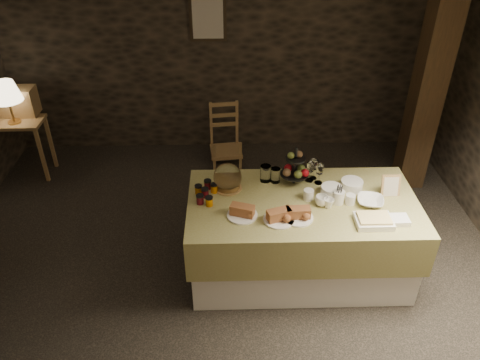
{
  "coord_description": "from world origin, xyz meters",
  "views": [
    {
      "loc": [
        0.08,
        -3.29,
        3.24
      ],
      "look_at": [
        0.17,
        0.2,
        0.92
      ],
      "focal_mm": 35.0,
      "sensor_mm": 36.0,
      "label": 1
    }
  ],
  "objects_px": {
    "timber_column": "(429,82)",
    "chair": "(226,138)",
    "console_table": "(15,130)",
    "fruit_stand": "(295,170)",
    "buffet_table": "(300,231)",
    "wine_rack": "(18,101)",
    "table_lamp": "(6,92)"
  },
  "relations": [
    {
      "from": "wine_rack",
      "to": "timber_column",
      "type": "height_order",
      "value": "timber_column"
    },
    {
      "from": "buffet_table",
      "to": "table_lamp",
      "type": "relative_size",
      "value": 3.98
    },
    {
      "from": "wine_rack",
      "to": "fruit_stand",
      "type": "height_order",
      "value": "fruit_stand"
    },
    {
      "from": "buffet_table",
      "to": "table_lamp",
      "type": "distance_m",
      "value": 3.68
    },
    {
      "from": "console_table",
      "to": "table_lamp",
      "type": "relative_size",
      "value": 1.46
    },
    {
      "from": "fruit_stand",
      "to": "buffet_table",
      "type": "bearing_deg",
      "value": -81.62
    },
    {
      "from": "buffet_table",
      "to": "timber_column",
      "type": "relative_size",
      "value": 0.78
    },
    {
      "from": "chair",
      "to": "fruit_stand",
      "type": "bearing_deg",
      "value": -75.97
    },
    {
      "from": "console_table",
      "to": "chair",
      "type": "bearing_deg",
      "value": 4.35
    },
    {
      "from": "chair",
      "to": "buffet_table",
      "type": "bearing_deg",
      "value": -77.67
    },
    {
      "from": "buffet_table",
      "to": "chair",
      "type": "height_order",
      "value": "chair"
    },
    {
      "from": "chair",
      "to": "fruit_stand",
      "type": "height_order",
      "value": "fruit_stand"
    },
    {
      "from": "buffet_table",
      "to": "console_table",
      "type": "bearing_deg",
      "value": 150.95
    },
    {
      "from": "table_lamp",
      "to": "console_table",
      "type": "bearing_deg",
      "value": 135.0
    },
    {
      "from": "console_table",
      "to": "table_lamp",
      "type": "height_order",
      "value": "table_lamp"
    },
    {
      "from": "buffet_table",
      "to": "console_table",
      "type": "xyz_separation_m",
      "value": [
        -3.23,
        1.79,
        0.15
      ]
    },
    {
      "from": "timber_column",
      "to": "fruit_stand",
      "type": "bearing_deg",
      "value": -143.23
    },
    {
      "from": "chair",
      "to": "fruit_stand",
      "type": "relative_size",
      "value": 1.73
    },
    {
      "from": "wine_rack",
      "to": "timber_column",
      "type": "distance_m",
      "value": 4.78
    },
    {
      "from": "wine_rack",
      "to": "fruit_stand",
      "type": "bearing_deg",
      "value": -28.27
    },
    {
      "from": "buffet_table",
      "to": "wine_rack",
      "type": "distance_m",
      "value": 3.77
    },
    {
      "from": "fruit_stand",
      "to": "console_table",
      "type": "bearing_deg",
      "value": 154.7
    },
    {
      "from": "console_table",
      "to": "fruit_stand",
      "type": "distance_m",
      "value": 3.54
    },
    {
      "from": "console_table",
      "to": "fruit_stand",
      "type": "xyz_separation_m",
      "value": [
        3.18,
        -1.51,
        0.33
      ]
    },
    {
      "from": "console_table",
      "to": "wine_rack",
      "type": "distance_m",
      "value": 0.35
    },
    {
      "from": "chair",
      "to": "console_table",
      "type": "bearing_deg",
      "value": 177.64
    },
    {
      "from": "console_table",
      "to": "timber_column",
      "type": "relative_size",
      "value": 0.29
    },
    {
      "from": "buffet_table",
      "to": "timber_column",
      "type": "xyz_separation_m",
      "value": [
        1.56,
        1.48,
        0.84
      ]
    },
    {
      "from": "chair",
      "to": "timber_column",
      "type": "bearing_deg",
      "value": -19.32
    },
    {
      "from": "timber_column",
      "to": "fruit_stand",
      "type": "relative_size",
      "value": 6.97
    },
    {
      "from": "console_table",
      "to": "fruit_stand",
      "type": "height_order",
      "value": "fruit_stand"
    },
    {
      "from": "timber_column",
      "to": "chair",
      "type": "bearing_deg",
      "value": 167.39
    }
  ]
}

